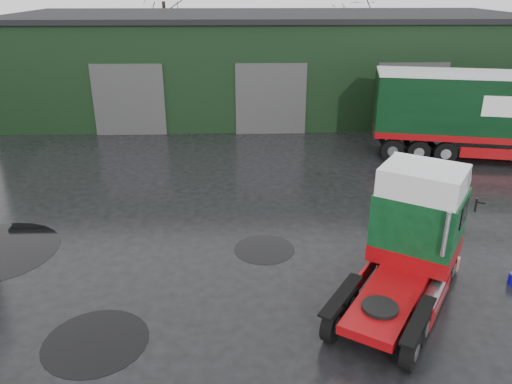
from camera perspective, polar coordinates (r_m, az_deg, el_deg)
ground at (r=16.28m, az=-2.67°, el=-7.15°), size 100.00×100.00×0.00m
warehouse at (r=34.50m, az=1.14°, el=14.59°), size 32.40×12.40×6.30m
hero_tractor at (r=13.40m, az=16.28°, el=-6.30°), size 5.26×6.26×3.63m
lorry_right at (r=27.06m, az=26.75°, el=7.61°), size 16.38×6.00×4.24m
tree_back_a at (r=44.67m, az=-10.35°, el=18.21°), size 4.40×4.40×9.50m
tree_back_b at (r=45.35m, az=11.12°, el=16.95°), size 4.40×4.40×7.50m
puddle_0 at (r=13.36m, az=-17.84°, el=-15.98°), size 2.59×2.59×0.01m
puddle_1 at (r=16.56m, az=0.96°, el=-6.56°), size 2.00×2.00×0.01m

